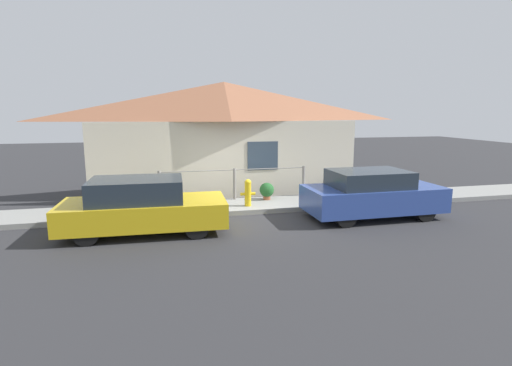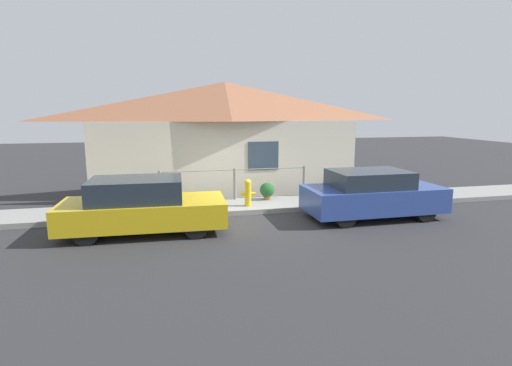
% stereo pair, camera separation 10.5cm
% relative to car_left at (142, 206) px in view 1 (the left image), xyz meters
% --- Properties ---
extents(ground_plane, '(60.00, 60.00, 0.00)m').
position_rel_car_left_xyz_m(ground_plane, '(2.83, 1.06, -0.69)').
color(ground_plane, '#2D2D30').
extents(sidewalk, '(24.00, 1.70, 0.15)m').
position_rel_car_left_xyz_m(sidewalk, '(2.83, 1.91, -0.61)').
color(sidewalk, gray).
rests_on(sidewalk, ground_plane).
extents(house, '(9.77, 2.23, 4.06)m').
position_rel_car_left_xyz_m(house, '(2.83, 4.46, 2.49)').
color(house, beige).
rests_on(house, ground_plane).
extents(fence, '(4.90, 0.10, 1.04)m').
position_rel_car_left_xyz_m(fence, '(2.83, 2.61, 0.04)').
color(fence, gray).
rests_on(fence, sidewalk).
extents(car_left, '(4.09, 1.85, 1.39)m').
position_rel_car_left_xyz_m(car_left, '(0.00, 0.00, 0.00)').
color(car_left, gold).
rests_on(car_left, ground_plane).
extents(car_right, '(3.90, 1.74, 1.37)m').
position_rel_car_left_xyz_m(car_right, '(6.35, -0.00, -0.00)').
color(car_right, '#2D4793').
rests_on(car_right, ground_plane).
extents(fire_hydrant, '(0.47, 0.21, 0.83)m').
position_rel_car_left_xyz_m(fire_hydrant, '(3.05, 1.60, -0.10)').
color(fire_hydrant, yellow).
rests_on(fire_hydrant, sidewalk).
extents(potted_plant_near_hydrant, '(0.47, 0.47, 0.56)m').
position_rel_car_left_xyz_m(potted_plant_near_hydrant, '(3.85, 2.32, -0.23)').
color(potted_plant_near_hydrant, '#9E5638').
rests_on(potted_plant_near_hydrant, sidewalk).
extents(potted_plant_by_fence, '(0.51, 0.51, 0.66)m').
position_rel_car_left_xyz_m(potted_plant_by_fence, '(0.70, 2.28, -0.17)').
color(potted_plant_by_fence, '#9E5638').
rests_on(potted_plant_by_fence, sidewalk).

